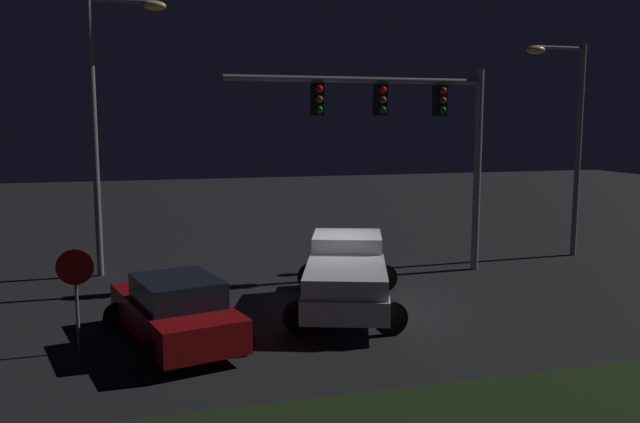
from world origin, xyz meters
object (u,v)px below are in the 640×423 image
object	(u,v)px
street_lamp_left	(108,104)
car_sedan	(175,310)
street_lamp_right	(568,124)
stop_sign	(76,280)
traffic_signal_gantry	(409,120)
pickup_truck	(347,271)

from	to	relation	value
street_lamp_left	car_sedan	bearing A→B (deg)	-78.35
street_lamp_right	stop_sign	size ratio (longest dim) A/B	3.38
car_sedan	traffic_signal_gantry	distance (m)	9.82
pickup_truck	stop_sign	xyz separation A→B (m)	(-6.47, -1.62, 0.56)
car_sedan	stop_sign	xyz separation A→B (m)	(-2.01, -0.06, 0.82)
pickup_truck	street_lamp_right	distance (m)	11.23
car_sedan	street_lamp_right	xyz separation A→B (m)	(14.11, 5.87, 4.04)
car_sedan	street_lamp_right	size ratio (longest dim) A/B	0.62
street_lamp_left	stop_sign	size ratio (longest dim) A/B	3.88
street_lamp_left	street_lamp_right	distance (m)	15.65
traffic_signal_gantry	street_lamp_right	size ratio (longest dim) A/B	1.10
car_sedan	stop_sign	bearing A→B (deg)	77.68
traffic_signal_gantry	street_lamp_left	world-z (taller)	street_lamp_left
pickup_truck	stop_sign	distance (m)	6.69
car_sedan	street_lamp_right	distance (m)	15.81
stop_sign	street_lamp_right	bearing A→B (deg)	20.21
car_sedan	stop_sign	size ratio (longest dim) A/B	2.11
street_lamp_right	traffic_signal_gantry	bearing A→B (deg)	-170.35
car_sedan	street_lamp_right	world-z (taller)	street_lamp_right
pickup_truck	street_lamp_right	world-z (taller)	street_lamp_right
street_lamp_right	car_sedan	bearing A→B (deg)	-157.39
traffic_signal_gantry	stop_sign	size ratio (longest dim) A/B	3.73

